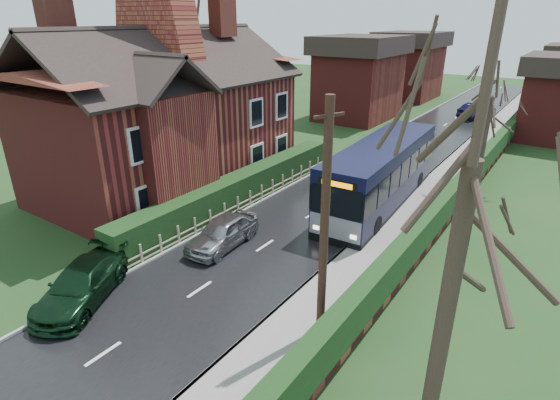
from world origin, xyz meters
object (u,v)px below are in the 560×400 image
Objects in this scene: telegraph_pole at (324,227)px; bus at (380,175)px; bus_stop_sign at (370,210)px; car_green at (82,284)px; car_silver at (223,232)px; brick_house at (166,112)px.

bus is at bearing 126.51° from telegraph_pole.
bus is at bearing 119.67° from bus_stop_sign.
bus reaches higher than car_green.
car_silver is 0.52× the size of telegraph_pole.
telegraph_pole is at bearing -26.02° from car_silver.
brick_house is 1.97× the size of telegraph_pole.
car_silver reaches higher than car_green.
car_green is at bearing -112.27° from bus_stop_sign.
car_green is at bearing -107.28° from car_silver.
car_silver is 1.53× the size of bus_stop_sign.
bus_stop_sign is (1.38, -4.45, 0.00)m from bus.
brick_house is 3.81× the size of car_silver.
car_green is at bearing -113.18° from bus.
car_silver is 6.32m from bus_stop_sign.
car_green is 8.87m from telegraph_pole.
bus is 14.75m from car_green.
car_silver is 0.87× the size of car_green.
telegraph_pole is (7.70, 3.12, 3.11)m from car_green.
brick_house is at bearing 148.90° from car_silver.
bus is (10.94, 4.30, -2.72)m from brick_house.
bus_stop_sign is 6.69m from telegraph_pole.
bus_stop_sign is at bearing 123.91° from telegraph_pole.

